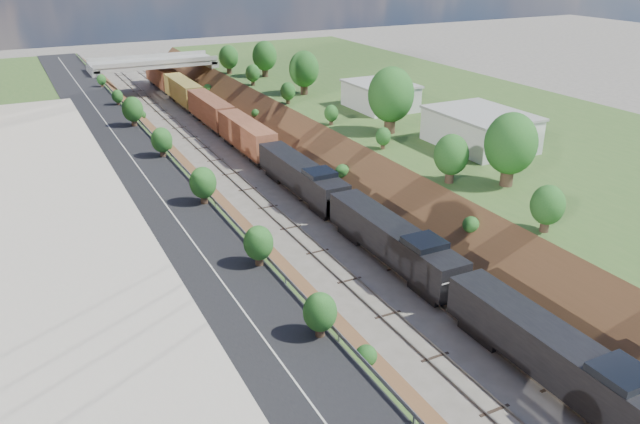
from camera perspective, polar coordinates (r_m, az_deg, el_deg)
platform_right at (r=91.85m, az=15.44°, el=6.43°), size 44.00×180.00×5.00m
embankment_left at (r=72.23m, az=-11.94°, el=0.14°), size 10.00×180.00×10.00m
embankment_right at (r=80.05m, az=3.36°, el=2.93°), size 10.00×180.00×10.00m
rail_left_track at (r=74.52m, az=-5.74°, el=1.35°), size 1.58×180.00×0.18m
rail_right_track at (r=76.38m, az=-2.11°, el=2.01°), size 1.58×180.00×0.18m
road at (r=69.56m, az=-15.84°, el=3.32°), size 8.00×180.00×0.10m
guardrail at (r=70.02m, az=-12.58°, el=4.21°), size 0.10×171.00×0.70m
commercial_building at (r=46.85m, az=-25.53°, el=-3.33°), size 14.30×62.30×7.00m
overpass at (r=131.61m, az=-14.95°, el=12.45°), size 24.50×8.30×7.40m
white_building_near at (r=78.79m, az=14.41°, el=7.25°), size 9.00×12.00×4.00m
white_building_far at (r=95.65m, az=5.53°, el=10.47°), size 8.00×10.00×3.60m
tree_right_large at (r=65.43m, az=17.05°, el=5.95°), size 5.25×5.25×7.61m
tree_left_crest at (r=35.64m, az=4.00°, el=-12.14°), size 2.45×2.45×3.55m
freight_train at (r=88.67m, az=-6.24°, el=6.65°), size 3.15×126.72×4.68m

